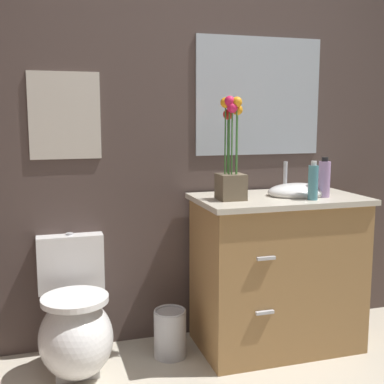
% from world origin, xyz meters
% --- Properties ---
extents(wall_back, '(4.33, 0.05, 2.50)m').
position_xyz_m(wall_back, '(0.20, 1.62, 1.25)').
color(wall_back, '#4C3D38').
rests_on(wall_back, ground_plane).
extents(toilet, '(0.38, 0.59, 0.69)m').
position_xyz_m(toilet, '(-0.78, 1.32, 0.24)').
color(toilet, white).
rests_on(toilet, ground_plane).
extents(vanity_cabinet, '(0.94, 0.56, 1.06)m').
position_xyz_m(vanity_cabinet, '(0.36, 1.29, 0.45)').
color(vanity_cabinet, '#9E7242').
rests_on(vanity_cabinet, ground_plane).
extents(flower_vase, '(0.14, 0.14, 0.55)m').
position_xyz_m(flower_vase, '(0.06, 1.27, 1.09)').
color(flower_vase, brown).
rests_on(flower_vase, vanity_cabinet).
extents(soap_bottle, '(0.05, 0.05, 0.21)m').
position_xyz_m(soap_bottle, '(0.48, 1.13, 0.98)').
color(soap_bottle, teal).
rests_on(soap_bottle, vanity_cabinet).
extents(lotion_bottle, '(0.07, 0.07, 0.22)m').
position_xyz_m(lotion_bottle, '(0.59, 1.20, 0.99)').
color(lotion_bottle, '#B28CBF').
rests_on(lotion_bottle, vanity_cabinet).
extents(trash_bin, '(0.18, 0.18, 0.27)m').
position_xyz_m(trash_bin, '(-0.27, 1.33, 0.14)').
color(trash_bin, '#B7B7BC').
rests_on(trash_bin, ground_plane).
extents(wall_poster, '(0.38, 0.01, 0.47)m').
position_xyz_m(wall_poster, '(-0.78, 1.59, 1.33)').
color(wall_poster, beige).
extents(wall_mirror, '(0.80, 0.01, 0.70)m').
position_xyz_m(wall_mirror, '(0.36, 1.59, 1.45)').
color(wall_mirror, '#B2BCC6').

